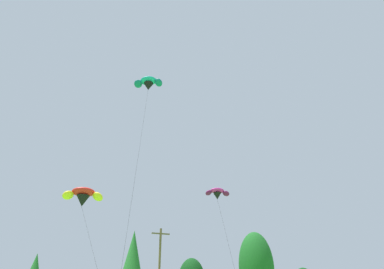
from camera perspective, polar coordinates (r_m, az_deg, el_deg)
name	(u,v)px	position (r m, az deg, el deg)	size (l,w,h in m)	color
treeline_tree_d	(132,264)	(56.87, -9.69, -20.04)	(4.53, 4.53, 13.32)	#472D19
treeline_tree_f	(256,267)	(59.25, 10.41, -20.40)	(5.45, 5.45, 13.53)	#472D19
parafoil_kite_high_red_yellow	(83,196)	(32.83, -17.28, -9.53)	(4.06, 11.09, 10.74)	red
parafoil_kite_mid_magenta	(217,193)	(39.48, 4.13, -9.52)	(6.43, 15.61, 12.76)	#D12893
parafoil_kite_far_teal	(148,83)	(40.80, -7.10, 8.22)	(4.97, 12.82, 24.94)	teal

